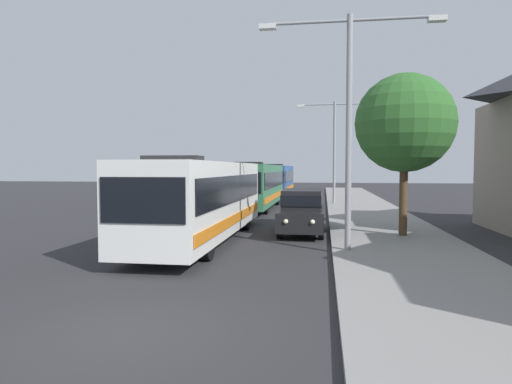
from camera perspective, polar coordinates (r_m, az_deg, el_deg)
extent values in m
plane|color=#2B2B2D|center=(8.31, -16.05, -16.94)|extent=(160.00, 160.00, 0.00)
cube|color=gray|center=(8.07, 29.00, -17.27)|extent=(4.80, 110.00, 0.15)
cube|color=silver|center=(17.39, -6.71, -0.66)|extent=(2.50, 11.79, 2.70)
cube|color=black|center=(17.08, -2.61, 0.46)|extent=(0.04, 10.85, 1.00)
cube|color=black|center=(17.75, -10.68, 0.51)|extent=(0.04, 10.85, 1.00)
cube|color=black|center=(11.79, -14.36, -1.05)|extent=(2.30, 0.04, 1.20)
cube|color=orange|center=(17.17, -2.57, -3.37)|extent=(0.03, 11.20, 0.36)
cube|color=black|center=(13.98, -10.60, 4.26)|extent=(1.75, 0.90, 0.16)
cylinder|color=black|center=(13.74, -6.29, -6.70)|extent=(0.28, 1.00, 1.00)
cylinder|color=black|center=(14.46, -14.80, -6.29)|extent=(0.28, 1.00, 1.00)
cylinder|color=black|center=(20.42, -1.29, -3.47)|extent=(0.28, 1.00, 1.00)
cylinder|color=black|center=(20.91, -7.25, -3.34)|extent=(0.28, 1.00, 1.00)
cube|color=#33724C|center=(31.06, 0.12, 1.00)|extent=(2.50, 11.94, 2.70)
cube|color=black|center=(30.88, 2.45, 1.63)|extent=(0.04, 10.99, 1.00)
cube|color=black|center=(31.26, -2.19, 1.65)|extent=(0.04, 10.99, 1.00)
cube|color=black|center=(25.14, -1.91, 1.19)|extent=(2.30, 0.04, 1.20)
cube|color=orange|center=(30.93, 2.46, -0.50)|extent=(0.03, 11.35, 0.36)
cube|color=black|center=(27.50, -0.99, 3.71)|extent=(1.75, 0.90, 0.16)
cylinder|color=black|center=(27.32, 1.25, -1.81)|extent=(0.28, 1.00, 1.00)
cylinder|color=black|center=(27.69, -3.27, -1.75)|extent=(0.28, 1.00, 1.00)
cylinder|color=black|center=(34.24, 2.75, -0.83)|extent=(0.28, 1.00, 1.00)
cylinder|color=black|center=(34.53, -0.88, -0.79)|extent=(0.28, 1.00, 1.00)
cube|color=#284C8C|center=(44.49, 2.70, 1.62)|extent=(2.50, 11.29, 2.70)
cube|color=black|center=(44.37, 4.34, 2.06)|extent=(0.04, 10.39, 1.00)
cube|color=black|center=(44.63, 1.08, 2.08)|extent=(0.04, 10.39, 1.00)
cube|color=black|center=(38.85, 1.84, 1.85)|extent=(2.30, 0.04, 1.20)
cube|color=orange|center=(44.40, 4.35, 0.58)|extent=(0.03, 10.73, 0.36)
cube|color=black|center=(41.10, 2.22, 3.50)|extent=(1.75, 0.90, 0.16)
cylinder|color=black|center=(40.95, 3.72, -0.19)|extent=(0.28, 1.00, 1.00)
cylinder|color=black|center=(41.20, 0.67, -0.16)|extent=(0.28, 1.00, 1.00)
cylinder|color=black|center=(47.53, 4.41, 0.26)|extent=(0.28, 1.00, 1.00)
cylinder|color=black|center=(47.74, 1.77, 0.28)|extent=(0.28, 1.00, 1.00)
cube|color=black|center=(19.22, 5.91, -3.29)|extent=(1.84, 4.55, 0.80)
cube|color=black|center=(19.30, 5.95, -0.88)|extent=(1.62, 2.64, 0.80)
cube|color=black|center=(19.30, 5.95, -0.88)|extent=(1.66, 2.73, 0.44)
sphere|color=#F9EFCC|center=(16.97, 3.83, -3.79)|extent=(0.18, 0.18, 0.18)
sphere|color=#F9EFCC|center=(16.91, 7.26, -3.83)|extent=(0.18, 0.18, 0.18)
cylinder|color=black|center=(17.93, 3.06, -4.87)|extent=(0.22, 0.70, 0.70)
cylinder|color=black|center=(17.84, 8.33, -4.94)|extent=(0.22, 0.70, 0.70)
cylinder|color=black|center=(20.72, 3.83, -3.80)|extent=(0.22, 0.70, 0.70)
cylinder|color=black|center=(20.64, 8.38, -3.85)|extent=(0.22, 0.70, 0.70)
cylinder|color=gray|center=(14.83, 11.81, 7.34)|extent=(0.20, 0.20, 7.59)
cylinder|color=gray|center=(15.51, 6.71, 20.76)|extent=(2.66, 0.10, 0.10)
cube|color=silver|center=(15.58, 1.50, 20.38)|extent=(0.56, 0.28, 0.16)
cylinder|color=gray|center=(15.64, 17.16, 20.49)|extent=(2.66, 0.10, 0.10)
cube|color=silver|center=(15.85, 22.21, 19.86)|extent=(0.56, 0.28, 0.16)
cylinder|color=gray|center=(34.35, 10.01, 4.98)|extent=(0.20, 0.20, 7.69)
cylinder|color=gray|center=(34.66, 7.91, 11.03)|extent=(2.56, 0.10, 0.10)
cube|color=silver|center=(34.69, 5.76, 10.91)|extent=(0.56, 0.28, 0.16)
cylinder|color=gray|center=(34.72, 12.22, 10.98)|extent=(2.56, 0.10, 0.10)
cube|color=silver|center=(34.81, 14.35, 10.80)|extent=(0.56, 0.28, 0.16)
cylinder|color=#4C3823|center=(18.62, 18.36, -0.86)|extent=(0.32, 0.32, 2.90)
sphere|color=#2D6028|center=(18.66, 18.52, 8.38)|extent=(3.88, 3.88, 3.88)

